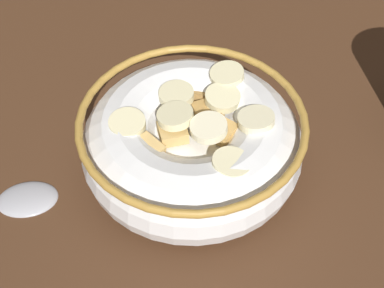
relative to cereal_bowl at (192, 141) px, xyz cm
name	(u,v)px	position (x,y,z in cm)	size (l,w,h in cm)	color
ground_plane	(192,176)	(-0.02, -0.01, -4.29)	(124.01, 124.01, 2.00)	#472B19
cereal_bowl	(192,141)	(0.00, 0.00, 0.00)	(16.84, 16.84, 6.61)	white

